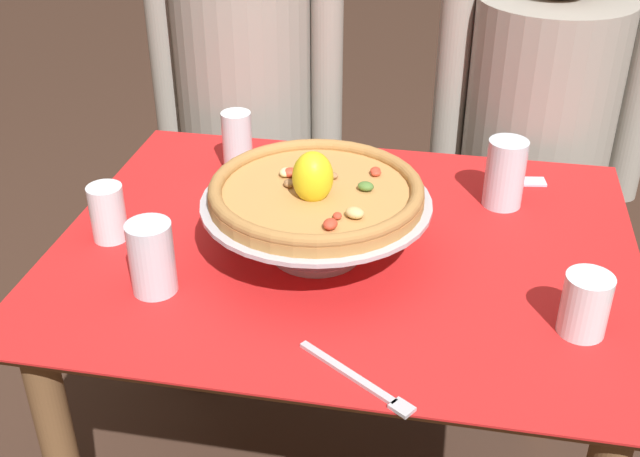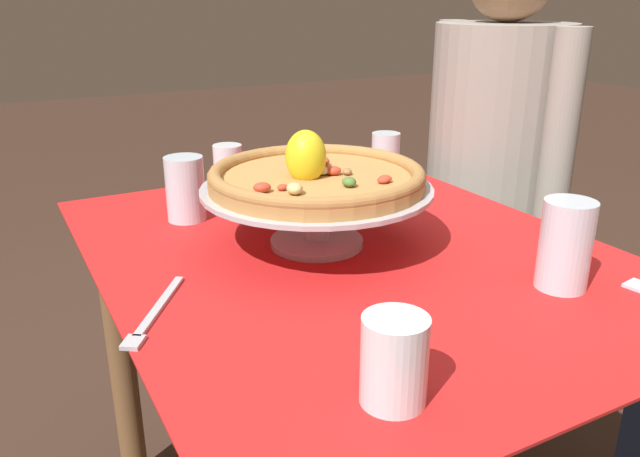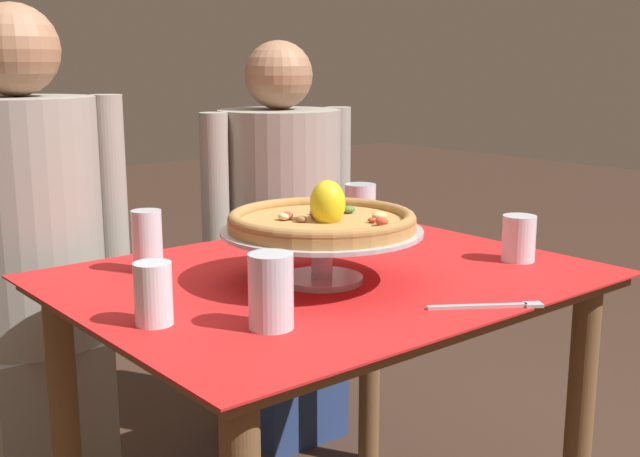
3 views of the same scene
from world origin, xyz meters
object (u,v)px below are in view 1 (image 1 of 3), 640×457
water_glass_front_right (584,308)px  diner_right (532,162)px  pizza (316,190)px  dinner_fork (360,381)px  water_glass_back_right (504,177)px  diner_left (247,123)px  pizza_stand (316,213)px  water_glass_back_left (238,145)px  water_glass_side_left (108,216)px  sugar_packet (533,182)px  water_glass_front_left (152,262)px

water_glass_front_right → diner_right: 0.86m
pizza → dinner_fork: size_ratio=2.01×
dinner_fork → water_glass_front_right: bearing=29.6°
water_glass_back_right → diner_right: (0.09, 0.46, -0.18)m
pizza → diner_left: bearing=114.5°
pizza_stand → water_glass_front_right: pizza_stand is taller
water_glass_back_left → water_glass_side_left: 0.35m
water_glass_back_right → sugar_packet: 0.14m
pizza → diner_left: diner_left is taller
pizza_stand → water_glass_front_right: (0.44, -0.14, -0.04)m
pizza → water_glass_back_right: pizza is taller
water_glass_back_left → diner_right: (0.65, 0.41, -0.18)m
pizza → water_glass_back_left: pizza is taller
water_glass_side_left → sugar_packet: (0.78, 0.37, -0.04)m
pizza_stand → diner_right: (0.42, 0.70, -0.20)m
water_glass_back_left → diner_right: 0.79m
sugar_packet → diner_left: size_ratio=0.04×
dinner_fork → sugar_packet: (0.27, 0.67, -0.00)m
water_glass_front_left → diner_left: (-0.09, 0.88, -0.14)m
pizza → sugar_packet: bearing=41.8°
water_glass_front_right → water_glass_back_right: water_glass_back_right is taller
water_glass_front_right → water_glass_side_left: (-0.83, 0.12, 0.00)m
dinner_fork → sugar_packet: bearing=68.4°
diner_left → water_glass_front_left: bearing=-84.4°
water_glass_back_right → water_glass_side_left: 0.76m
water_glass_front_right → water_glass_front_left: bearing=-178.5°
water_glass_front_left → diner_left: 0.90m
water_glass_front_left → water_glass_side_left: bearing=134.9°
water_glass_front_right → diner_right: (-0.02, 0.85, -0.16)m
dinner_fork → diner_right: 1.07m
sugar_packet → diner_right: 0.37m
diner_left → pizza: bearing=-65.5°
pizza → diner_left: (-0.33, 0.72, -0.21)m
water_glass_front_left → water_glass_back_left: size_ratio=0.97×
water_glass_back_right → sugar_packet: bearing=57.6°
pizza_stand → water_glass_front_left: (-0.24, -0.16, -0.03)m
water_glass_back_left → water_glass_front_left: bearing=-91.8°
water_glass_side_left → dinner_fork: water_glass_side_left is taller
dinner_fork → diner_left: diner_left is taller
pizza → water_glass_back_right: (0.33, 0.25, -0.07)m
pizza → water_glass_side_left: (-0.38, -0.02, -0.08)m
water_glass_front_left → water_glass_front_right: bearing=1.5°
water_glass_back_left → diner_left: size_ratio=0.10×
water_glass_front_right → diner_right: bearing=91.6°
water_glass_back_right → dinner_fork: water_glass_back_right is taller
dinner_fork → diner_right: diner_right is taller
pizza_stand → water_glass_front_right: 0.47m
water_glass_side_left → dinner_fork: 0.59m
pizza_stand → water_glass_side_left: bearing=-177.0°
water_glass_front_right → water_glass_side_left: size_ratio=0.95×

